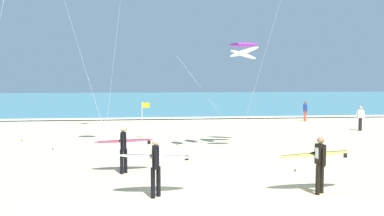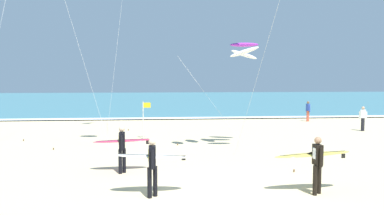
{
  "view_description": "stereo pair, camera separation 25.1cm",
  "coord_description": "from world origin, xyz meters",
  "px_view_note": "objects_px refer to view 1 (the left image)",
  "views": [
    {
      "loc": [
        -2.16,
        -11.12,
        3.42
      ],
      "look_at": [
        -0.08,
        7.39,
        2.03
      ],
      "focal_mm": 38.01,
      "sensor_mm": 36.0,
      "label": 1
    },
    {
      "loc": [
        -1.91,
        -11.15,
        3.42
      ],
      "look_at": [
        -0.08,
        7.39,
        2.03
      ],
      "focal_mm": 38.01,
      "sensor_mm": 36.0,
      "label": 2
    }
  ],
  "objects_px": {
    "surfer_third": "(124,144)",
    "bystander_white_top": "(360,118)",
    "kite_arc_violet_mid": "(244,51)",
    "lifeguard_flag": "(143,116)",
    "surfer_trailing": "(155,160)",
    "surfer_lead": "(317,158)",
    "bystander_blue_top": "(305,111)"
  },
  "relations": [
    {
      "from": "bystander_white_top",
      "to": "kite_arc_violet_mid",
      "type": "bearing_deg",
      "value": -150.45
    },
    {
      "from": "surfer_lead",
      "to": "bystander_blue_top",
      "type": "xyz_separation_m",
      "value": [
        7.39,
        19.25,
        -0.24
      ]
    },
    {
      "from": "kite_arc_violet_mid",
      "to": "bystander_white_top",
      "type": "height_order",
      "value": "kite_arc_violet_mid"
    },
    {
      "from": "bystander_blue_top",
      "to": "surfer_trailing",
      "type": "bearing_deg",
      "value": -122.63
    },
    {
      "from": "surfer_lead",
      "to": "surfer_trailing",
      "type": "distance_m",
      "value": 4.81
    },
    {
      "from": "kite_arc_violet_mid",
      "to": "lifeguard_flag",
      "type": "bearing_deg",
      "value": 148.18
    },
    {
      "from": "surfer_lead",
      "to": "surfer_trailing",
      "type": "bearing_deg",
      "value": 177.63
    },
    {
      "from": "bystander_blue_top",
      "to": "lifeguard_flag",
      "type": "xyz_separation_m",
      "value": [
        -12.64,
        -7.96,
        0.45
      ]
    },
    {
      "from": "surfer_trailing",
      "to": "surfer_lead",
      "type": "bearing_deg",
      "value": -2.37
    },
    {
      "from": "kite_arc_violet_mid",
      "to": "lifeguard_flag",
      "type": "relative_size",
      "value": 2.45
    },
    {
      "from": "surfer_trailing",
      "to": "bystander_blue_top",
      "type": "xyz_separation_m",
      "value": [
        12.2,
        19.05,
        -0.24
      ]
    },
    {
      "from": "surfer_third",
      "to": "kite_arc_violet_mid",
      "type": "bearing_deg",
      "value": 41.69
    },
    {
      "from": "surfer_trailing",
      "to": "bystander_white_top",
      "type": "relative_size",
      "value": 1.39
    },
    {
      "from": "kite_arc_violet_mid",
      "to": "lifeguard_flag",
      "type": "xyz_separation_m",
      "value": [
        -4.96,
        3.08,
        -3.49
      ]
    },
    {
      "from": "surfer_third",
      "to": "lifeguard_flag",
      "type": "xyz_separation_m",
      "value": [
        0.63,
        8.05,
        0.22
      ]
    },
    {
      "from": "surfer_lead",
      "to": "lifeguard_flag",
      "type": "height_order",
      "value": "lifeguard_flag"
    },
    {
      "from": "lifeguard_flag",
      "to": "kite_arc_violet_mid",
      "type": "bearing_deg",
      "value": -31.82
    },
    {
      "from": "surfer_trailing",
      "to": "lifeguard_flag",
      "type": "xyz_separation_m",
      "value": [
        -0.44,
        11.09,
        0.22
      ]
    },
    {
      "from": "surfer_third",
      "to": "kite_arc_violet_mid",
      "type": "xyz_separation_m",
      "value": [
        5.59,
        4.98,
        3.71
      ]
    },
    {
      "from": "surfer_trailing",
      "to": "kite_arc_violet_mid",
      "type": "height_order",
      "value": "kite_arc_violet_mid"
    },
    {
      "from": "kite_arc_violet_mid",
      "to": "bystander_white_top",
      "type": "xyz_separation_m",
      "value": [
        9.0,
        5.1,
        -3.94
      ]
    },
    {
      "from": "surfer_third",
      "to": "bystander_white_top",
      "type": "xyz_separation_m",
      "value": [
        14.59,
        10.08,
        -0.23
      ]
    },
    {
      "from": "surfer_trailing",
      "to": "kite_arc_violet_mid",
      "type": "bearing_deg",
      "value": 60.61
    },
    {
      "from": "surfer_trailing",
      "to": "bystander_blue_top",
      "type": "relative_size",
      "value": 1.39
    },
    {
      "from": "surfer_third",
      "to": "lifeguard_flag",
      "type": "height_order",
      "value": "lifeguard_flag"
    },
    {
      "from": "surfer_third",
      "to": "lifeguard_flag",
      "type": "distance_m",
      "value": 8.08
    },
    {
      "from": "surfer_lead",
      "to": "lifeguard_flag",
      "type": "xyz_separation_m",
      "value": [
        -5.25,
        11.29,
        0.22
      ]
    },
    {
      "from": "bystander_blue_top",
      "to": "lifeguard_flag",
      "type": "relative_size",
      "value": 0.76
    },
    {
      "from": "surfer_trailing",
      "to": "surfer_third",
      "type": "distance_m",
      "value": 3.22
    },
    {
      "from": "surfer_trailing",
      "to": "surfer_third",
      "type": "bearing_deg",
      "value": 109.53
    },
    {
      "from": "surfer_third",
      "to": "surfer_lead",
      "type": "bearing_deg",
      "value": -28.79
    },
    {
      "from": "bystander_blue_top",
      "to": "surfer_third",
      "type": "bearing_deg",
      "value": -129.64
    }
  ]
}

